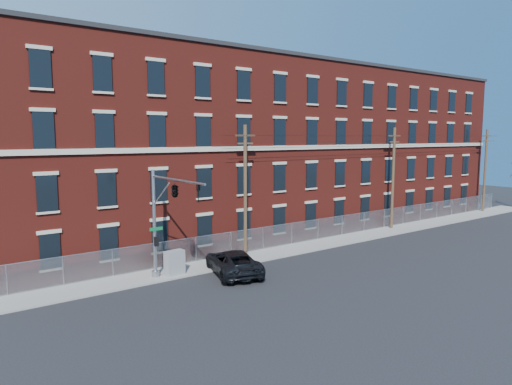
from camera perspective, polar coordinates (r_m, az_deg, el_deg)
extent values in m
plane|color=black|center=(30.95, 1.75, -10.49)|extent=(140.00, 140.00, 0.00)
cube|color=gray|center=(42.41, 10.32, -5.74)|extent=(65.00, 3.00, 0.12)
cube|color=#5F1811|center=(47.99, 2.61, 5.38)|extent=(55.00, 14.00, 16.00)
cube|color=black|center=(48.47, 2.66, 15.06)|extent=(55.30, 14.30, 0.30)
cube|color=#AFA592|center=(42.74, 8.66, 5.53)|extent=(55.00, 0.18, 0.35)
cube|color=black|center=(31.55, -23.91, -6.61)|extent=(1.20, 0.10, 2.20)
cube|color=black|center=(30.95, -24.24, -0.10)|extent=(1.20, 0.10, 2.20)
cube|color=black|center=(30.76, -24.58, 6.94)|extent=(1.20, 0.10, 2.20)
cube|color=black|center=(31.02, -24.92, 13.60)|extent=(1.20, 0.10, 2.20)
cube|color=black|center=(32.51, -17.58, -5.95)|extent=(1.20, 0.10, 2.20)
cube|color=black|center=(31.93, -17.81, 0.37)|extent=(1.20, 0.10, 2.20)
cube|color=black|center=(31.75, -18.06, 7.20)|extent=(1.20, 0.10, 2.20)
cube|color=black|center=(31.99, -18.31, 13.65)|extent=(1.20, 0.10, 2.20)
cube|color=black|center=(33.85, -11.69, -5.27)|extent=(1.20, 0.10, 2.20)
cube|color=black|center=(33.29, -11.84, 0.80)|extent=(1.20, 0.10, 2.20)
cube|color=black|center=(33.11, -12.00, 7.36)|extent=(1.20, 0.10, 2.20)
cube|color=black|center=(33.35, -12.16, 13.55)|extent=(1.20, 0.10, 2.20)
cube|color=black|center=(35.51, -6.31, -4.60)|extent=(1.20, 0.10, 2.20)
cube|color=black|center=(34.98, -6.38, 1.19)|extent=(1.20, 0.10, 2.20)
cube|color=black|center=(34.81, -6.47, 7.43)|extent=(1.20, 0.10, 2.20)
cube|color=black|center=(35.04, -6.55, 13.32)|extent=(1.20, 0.10, 2.20)
cube|color=black|center=(37.46, -1.46, -3.96)|extent=(1.20, 0.10, 2.20)
cube|color=black|center=(36.96, -1.47, 1.53)|extent=(1.20, 0.10, 2.20)
cube|color=black|center=(36.80, -1.49, 7.43)|extent=(1.20, 0.10, 2.20)
cube|color=black|center=(37.01, -1.51, 13.02)|extent=(1.20, 0.10, 2.20)
cube|color=black|center=(39.65, 2.88, -3.36)|extent=(1.20, 0.10, 2.20)
cube|color=black|center=(39.18, 2.91, 1.83)|extent=(1.20, 0.10, 2.20)
cube|color=black|center=(39.03, 2.95, 7.39)|extent=(1.20, 0.10, 2.20)
cube|color=black|center=(39.23, 2.98, 12.66)|extent=(1.20, 0.10, 2.20)
cube|color=black|center=(42.05, 6.74, -2.81)|extent=(1.20, 0.10, 2.20)
cube|color=black|center=(41.60, 6.81, 2.08)|extent=(1.20, 0.10, 2.20)
cube|color=black|center=(41.47, 6.88, 7.32)|extent=(1.20, 0.10, 2.20)
cube|color=black|center=(41.66, 6.95, 12.28)|extent=(1.20, 0.10, 2.20)
cube|color=black|center=(44.63, 10.16, -2.31)|extent=(1.20, 0.10, 2.20)
cube|color=black|center=(44.20, 10.26, 2.30)|extent=(1.20, 0.10, 2.20)
cube|color=black|center=(44.07, 10.37, 7.23)|extent=(1.20, 0.10, 2.20)
cube|color=black|center=(44.25, 10.47, 11.89)|extent=(1.20, 0.10, 2.20)
cube|color=black|center=(47.34, 13.20, -1.87)|extent=(1.20, 0.10, 2.20)
cube|color=black|center=(46.94, 13.32, 2.48)|extent=(1.20, 0.10, 2.20)
cube|color=black|center=(46.82, 13.45, 7.12)|extent=(1.20, 0.10, 2.20)
cube|color=black|center=(46.99, 13.57, 11.52)|extent=(1.20, 0.10, 2.20)
cube|color=black|center=(50.18, 15.90, -1.46)|extent=(1.20, 0.10, 2.20)
cube|color=black|center=(49.80, 16.04, 2.64)|extent=(1.20, 0.10, 2.20)
cube|color=black|center=(49.69, 16.18, 7.01)|extent=(1.20, 0.10, 2.20)
cube|color=black|center=(49.85, 16.32, 11.15)|extent=(1.20, 0.10, 2.20)
cube|color=black|center=(53.12, 18.31, -1.10)|extent=(1.20, 0.10, 2.20)
cube|color=black|center=(52.77, 18.45, 2.78)|extent=(1.20, 0.10, 2.20)
cube|color=black|center=(52.66, 18.61, 6.90)|extent=(1.20, 0.10, 2.20)
cube|color=black|center=(52.81, 18.76, 10.81)|extent=(1.20, 0.10, 2.20)
cube|color=black|center=(56.14, 20.46, -0.77)|extent=(1.20, 0.10, 2.20)
cube|color=black|center=(55.81, 20.61, 2.89)|extent=(1.20, 0.10, 2.20)
cube|color=black|center=(55.71, 20.78, 6.79)|extent=(1.20, 0.10, 2.20)
cube|color=black|center=(55.85, 20.93, 10.49)|extent=(1.20, 0.10, 2.20)
cube|color=black|center=(59.24, 22.38, -0.48)|extent=(1.20, 0.10, 2.20)
cube|color=black|center=(58.92, 22.54, 2.99)|extent=(1.20, 0.10, 2.20)
cube|color=black|center=(58.83, 22.71, 6.69)|extent=(1.20, 0.10, 2.20)
cube|color=black|center=(58.96, 22.88, 10.18)|extent=(1.20, 0.10, 2.20)
cube|color=black|center=(62.40, 24.12, -0.22)|extent=(1.20, 0.10, 2.20)
cube|color=black|center=(62.10, 24.28, 3.08)|extent=(1.20, 0.10, 2.20)
cube|color=black|center=(62.01, 24.45, 6.59)|extent=(1.20, 0.10, 2.20)
cube|color=black|center=(62.13, 24.62, 9.90)|extent=(1.20, 0.10, 2.20)
cube|color=#A5A8AD|center=(43.09, 9.08, -4.21)|extent=(59.00, 0.02, 1.80)
cylinder|color=#9EA0A5|center=(42.93, 9.10, -3.03)|extent=(59.00, 0.04, 0.04)
cylinder|color=#9EA0A5|center=(30.79, -28.24, -9.43)|extent=(0.06, 0.06, 1.85)
cylinder|color=#9EA0A5|center=(31.35, -22.56, -8.85)|extent=(0.06, 0.06, 1.85)
cylinder|color=#9EA0A5|center=(32.20, -17.15, -8.22)|extent=(0.06, 0.06, 1.85)
cylinder|color=#9EA0A5|center=(33.31, -12.08, -7.56)|extent=(0.06, 0.06, 1.85)
cylinder|color=#9EA0A5|center=(34.67, -7.38, -6.89)|extent=(0.06, 0.06, 1.85)
cylinder|color=#9EA0A5|center=(36.25, -3.07, -6.24)|extent=(0.06, 0.06, 1.85)
cylinder|color=#9EA0A5|center=(38.01, 0.85, -5.61)|extent=(0.06, 0.06, 1.85)
cylinder|color=#9EA0A5|center=(39.94, 4.39, -5.02)|extent=(0.06, 0.06, 1.85)
cylinder|color=#9EA0A5|center=(42.01, 7.60, -4.47)|extent=(0.06, 0.06, 1.85)
cylinder|color=#9EA0A5|center=(44.20, 10.49, -3.96)|extent=(0.06, 0.06, 1.85)
cylinder|color=#9EA0A5|center=(46.49, 13.09, -3.49)|extent=(0.06, 0.06, 1.85)
cylinder|color=#9EA0A5|center=(48.88, 15.45, -3.06)|extent=(0.06, 0.06, 1.85)
cylinder|color=#9EA0A5|center=(51.34, 17.58, -2.67)|extent=(0.06, 0.06, 1.85)
cylinder|color=#9EA0A5|center=(53.87, 19.51, -2.31)|extent=(0.06, 0.06, 1.85)
cylinder|color=#9EA0A5|center=(56.45, 21.27, -1.98)|extent=(0.06, 0.06, 1.85)
cylinder|color=#9EA0A5|center=(59.09, 22.87, -1.68)|extent=(0.06, 0.06, 1.85)
cylinder|color=#9EA0A5|center=(61.77, 24.34, -1.40)|extent=(0.06, 0.06, 1.85)
cylinder|color=#9EA0A5|center=(64.48, 25.68, -1.14)|extent=(0.06, 0.06, 1.85)
cylinder|color=#9EA0A5|center=(67.24, 26.91, -0.91)|extent=(0.06, 0.06, 1.85)
cylinder|color=#9EA0A5|center=(30.78, -12.35, -3.80)|extent=(0.22, 0.22, 7.00)
cylinder|color=#9EA0A5|center=(31.55, -12.20, -9.70)|extent=(0.50, 0.50, 0.40)
cylinder|color=#9EA0A5|center=(27.45, -9.71, 1.52)|extent=(0.14, 6.50, 0.14)
cylinder|color=#9EA0A5|center=(29.39, -11.49, -0.13)|extent=(0.08, 2.18, 1.56)
cube|color=#0C592D|center=(30.72, -12.14, -4.38)|extent=(0.90, 0.03, 0.22)
cube|color=black|center=(30.78, -12.10, -5.88)|extent=(0.25, 0.25, 0.60)
imported|color=black|center=(25.27, -7.05, -0.13)|extent=(0.16, 0.20, 1.00)
imported|color=black|center=(27.73, -9.92, 0.43)|extent=(0.53, 2.48, 1.00)
cylinder|color=#4B3925|center=(35.46, -1.32, 0.20)|extent=(0.28, 0.28, 10.00)
cube|color=#4B3925|center=(35.22, -1.34, 7.01)|extent=(1.80, 0.12, 0.12)
cube|color=#4B3925|center=(35.23, -1.33, 6.03)|extent=(1.40, 0.12, 0.12)
cylinder|color=#4B3925|center=(48.12, 16.44, 1.68)|extent=(0.28, 0.28, 10.00)
cube|color=#4B3925|center=(47.95, 16.61, 6.68)|extent=(1.80, 0.12, 0.12)
cube|color=#4B3925|center=(47.95, 16.58, 5.96)|extent=(1.40, 0.12, 0.12)
cylinder|color=#4B3925|center=(63.42, 26.26, 2.43)|extent=(0.28, 0.28, 10.00)
cube|color=#4B3925|center=(63.29, 26.46, 6.22)|extent=(1.80, 0.12, 0.12)
cube|color=#4B3925|center=(63.29, 26.43, 5.68)|extent=(1.40, 0.12, 0.12)
cylinder|color=black|center=(47.77, 16.90, 6.67)|extent=(40.00, 0.02, 0.02)
cylinder|color=black|center=(48.13, 16.32, 6.69)|extent=(40.00, 0.02, 0.02)
cylinder|color=black|center=(47.95, 16.58, 5.96)|extent=(40.00, 0.02, 0.02)
imported|color=black|center=(31.71, -2.83, -8.52)|extent=(4.34, 6.47, 1.65)
cube|color=gray|center=(31.63, -9.96, -8.46)|extent=(1.36, 0.80, 1.61)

